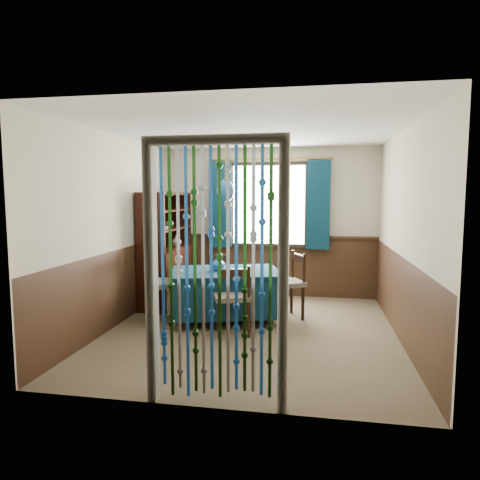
% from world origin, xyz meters
% --- Properties ---
extents(floor, '(4.00, 4.00, 0.00)m').
position_xyz_m(floor, '(0.00, 0.00, 0.00)').
color(floor, brown).
rests_on(floor, ground).
extents(ceiling, '(4.00, 4.00, 0.00)m').
position_xyz_m(ceiling, '(0.00, 0.00, 2.50)').
color(ceiling, silver).
rests_on(ceiling, ground).
extents(wall_back, '(3.60, 0.00, 3.60)m').
position_xyz_m(wall_back, '(0.00, 2.00, 1.25)').
color(wall_back, beige).
rests_on(wall_back, ground).
extents(wall_front, '(3.60, 0.00, 3.60)m').
position_xyz_m(wall_front, '(0.00, -2.00, 1.25)').
color(wall_front, beige).
rests_on(wall_front, ground).
extents(wall_left, '(0.00, 4.00, 4.00)m').
position_xyz_m(wall_left, '(-1.80, 0.00, 1.25)').
color(wall_left, beige).
rests_on(wall_left, ground).
extents(wall_right, '(0.00, 4.00, 4.00)m').
position_xyz_m(wall_right, '(1.80, 0.00, 1.25)').
color(wall_right, beige).
rests_on(wall_right, ground).
extents(wainscot_back, '(3.60, 0.00, 3.60)m').
position_xyz_m(wainscot_back, '(0.00, 1.99, 0.50)').
color(wainscot_back, '#3A2416').
rests_on(wainscot_back, ground).
extents(wainscot_front, '(3.60, 0.00, 3.60)m').
position_xyz_m(wainscot_front, '(0.00, -1.99, 0.50)').
color(wainscot_front, '#3A2416').
rests_on(wainscot_front, ground).
extents(wainscot_left, '(0.00, 4.00, 4.00)m').
position_xyz_m(wainscot_left, '(-1.79, 0.00, 0.50)').
color(wainscot_left, '#3A2416').
rests_on(wainscot_left, ground).
extents(wainscot_right, '(0.00, 4.00, 4.00)m').
position_xyz_m(wainscot_right, '(1.79, 0.00, 0.50)').
color(wainscot_right, '#3A2416').
rests_on(wainscot_right, ground).
extents(window, '(1.32, 0.12, 1.42)m').
position_xyz_m(window, '(0.00, 1.95, 1.55)').
color(window, black).
rests_on(window, wall_back).
extents(doorway, '(1.16, 0.12, 2.18)m').
position_xyz_m(doorway, '(0.00, -1.94, 1.05)').
color(doorway, silver).
rests_on(doorway, ground).
extents(dining_table, '(1.67, 1.36, 0.69)m').
position_xyz_m(dining_table, '(-0.41, 0.41, 0.41)').
color(dining_table, '#0C2C3E').
rests_on(dining_table, floor).
extents(chair_near, '(0.55, 0.54, 0.88)m').
position_xyz_m(chair_near, '(-0.21, -0.18, 0.47)').
color(chair_near, black).
rests_on(chair_near, floor).
extents(chair_far, '(0.53, 0.52, 0.83)m').
position_xyz_m(chair_far, '(-0.62, 1.05, 0.44)').
color(chair_far, black).
rests_on(chair_far, floor).
extents(chair_left, '(0.59, 0.61, 0.98)m').
position_xyz_m(chair_left, '(-1.25, 0.19, 0.52)').
color(chair_left, black).
rests_on(chair_left, floor).
extents(chair_right, '(0.60, 0.61, 0.92)m').
position_xyz_m(chair_right, '(0.41, 0.69, 0.49)').
color(chair_right, black).
rests_on(chair_right, floor).
extents(sideboard, '(0.47, 1.35, 1.76)m').
position_xyz_m(sideboard, '(-1.55, 1.20, 0.61)').
color(sideboard, black).
rests_on(sideboard, floor).
extents(pendant_lamp, '(0.23, 0.23, 0.88)m').
position_xyz_m(pendant_lamp, '(-0.41, 0.41, 1.77)').
color(pendant_lamp, olive).
rests_on(pendant_lamp, ceiling).
extents(vase_table, '(0.18, 0.18, 0.18)m').
position_xyz_m(vase_table, '(-0.52, 0.41, 0.78)').
color(vase_table, '#16529B').
rests_on(vase_table, dining_table).
extents(bowl_shelf, '(0.28, 0.28, 0.05)m').
position_xyz_m(bowl_shelf, '(-1.49, 0.90, 1.23)').
color(bowl_shelf, beige).
rests_on(bowl_shelf, sideboard).
extents(vase_sideboard, '(0.23, 0.23, 0.19)m').
position_xyz_m(vase_sideboard, '(-1.49, 1.53, 0.98)').
color(vase_sideboard, beige).
rests_on(vase_sideboard, sideboard).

